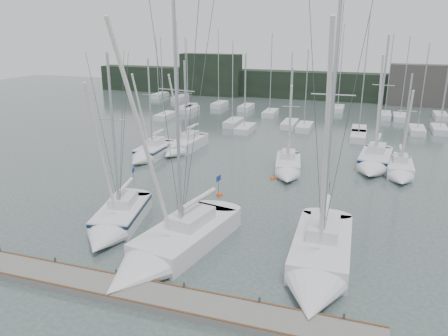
# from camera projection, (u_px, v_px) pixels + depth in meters

# --- Properties ---
(ground) EXTENTS (160.00, 160.00, 0.00)m
(ground) POSITION_uv_depth(u_px,v_px,m) (181.00, 252.00, 26.89)
(ground) COLOR #404E4B
(ground) RESTS_ON ground
(dock) EXTENTS (24.00, 2.00, 0.40)m
(dock) POSITION_uv_depth(u_px,v_px,m) (141.00, 294.00, 22.32)
(dock) COLOR slate
(dock) RESTS_ON ground
(far_treeline) EXTENTS (90.00, 4.00, 5.00)m
(far_treeline) POSITION_uv_depth(u_px,v_px,m) (314.00, 85.00, 81.99)
(far_treeline) COLOR black
(far_treeline) RESTS_ON ground
(far_building_left) EXTENTS (12.00, 3.00, 8.00)m
(far_building_left) POSITION_uv_depth(u_px,v_px,m) (211.00, 75.00, 85.74)
(far_building_left) COLOR black
(far_building_left) RESTS_ON ground
(far_building_right) EXTENTS (10.00, 3.00, 7.00)m
(far_building_right) POSITION_uv_depth(u_px,v_px,m) (420.00, 85.00, 74.45)
(far_building_right) COLOR #43403E
(far_building_right) RESTS_ON ground
(mast_forest) EXTENTS (58.24, 26.93, 14.78)m
(mast_forest) POSITION_uv_depth(u_px,v_px,m) (301.00, 115.00, 65.31)
(mast_forest) COLOR white
(mast_forest) RESTS_ON ground
(sailboat_near_left) EXTENTS (4.42, 8.70, 12.63)m
(sailboat_near_left) POSITION_uv_depth(u_px,v_px,m) (114.00, 224.00, 29.39)
(sailboat_near_left) COLOR white
(sailboat_near_left) RESTS_ON ground
(sailboat_near_center) EXTENTS (5.52, 11.51, 16.80)m
(sailboat_near_center) POSITION_uv_depth(u_px,v_px,m) (163.00, 252.00, 25.59)
(sailboat_near_center) COLOR white
(sailboat_near_center) RESTS_ON ground
(sailboat_near_right) EXTENTS (3.56, 11.11, 16.68)m
(sailboat_near_right) POSITION_uv_depth(u_px,v_px,m) (318.00, 267.00, 24.03)
(sailboat_near_right) COLOR white
(sailboat_near_right) RESTS_ON ground
(sailboat_mid_a) EXTENTS (2.43, 7.17, 10.92)m
(sailboat_mid_a) POSITION_uv_depth(u_px,v_px,m) (149.00, 154.00, 45.38)
(sailboat_mid_a) COLOR white
(sailboat_mid_a) RESTS_ON ground
(sailboat_mid_b) EXTENTS (2.98, 8.10, 10.52)m
(sailboat_mid_b) POSITION_uv_depth(u_px,v_px,m) (182.00, 147.00, 47.95)
(sailboat_mid_b) COLOR white
(sailboat_mid_b) RESTS_ON ground
(sailboat_mid_c) EXTENTS (3.41, 7.37, 10.38)m
(sailboat_mid_c) POSITION_uv_depth(u_px,v_px,m) (288.00, 169.00, 40.57)
(sailboat_mid_c) COLOR white
(sailboat_mid_c) RESTS_ON ground
(sailboat_mid_d) EXTENTS (3.59, 8.19, 13.36)m
(sailboat_mid_d) POSITION_uv_depth(u_px,v_px,m) (374.00, 163.00, 41.96)
(sailboat_mid_d) COLOR white
(sailboat_mid_d) RESTS_ON ground
(sailboat_mid_e) EXTENTS (2.31, 6.40, 10.03)m
(sailboat_mid_e) POSITION_uv_depth(u_px,v_px,m) (400.00, 172.00, 39.75)
(sailboat_mid_e) COLOR white
(sailboat_mid_e) RESTS_ON ground
(buoy_a) EXTENTS (0.55, 0.55, 0.55)m
(buoy_a) POSITION_uv_depth(u_px,v_px,m) (219.00, 195.00, 35.80)
(buoy_a) COLOR #D94C13
(buoy_a) RESTS_ON ground
(buoy_b) EXTENTS (0.48, 0.48, 0.48)m
(buoy_b) POSITION_uv_depth(u_px,v_px,m) (272.00, 179.00, 39.60)
(buoy_b) COLOR #D94C13
(buoy_b) RESTS_ON ground
(seagull) EXTENTS (1.04, 0.55, 0.21)m
(seagull) POSITION_uv_depth(u_px,v_px,m) (174.00, 147.00, 28.12)
(seagull) COLOR silver
(seagull) RESTS_ON ground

